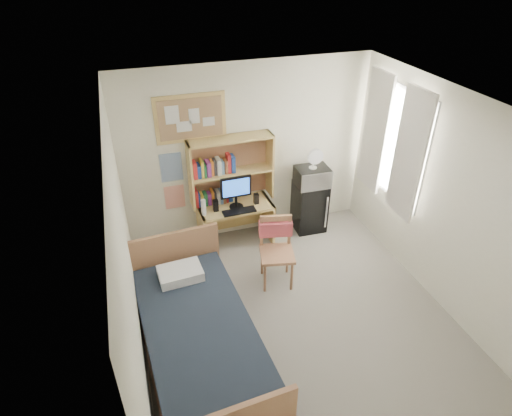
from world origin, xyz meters
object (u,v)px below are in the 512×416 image
object	(u,v)px
speaker_left	(216,205)
microwave	(312,177)
desk_chair	(277,254)
bulletin_board	(190,118)
desk_fan	(314,159)
speaker_right	(256,199)
bed	(200,343)
mini_fridge	(309,206)
desk	(236,224)
monitor	(236,193)

from	to	relation	value
speaker_left	microwave	distance (m)	1.51
microwave	desk_chair	bearing A→B (deg)	-129.51
bulletin_board	desk_fan	distance (m)	1.85
speaker_right	desk_fan	bearing A→B (deg)	3.59
bed	microwave	world-z (taller)	microwave
bed	speaker_left	world-z (taller)	speaker_left
desk_chair	mini_fridge	distance (m)	1.40
desk	desk_chair	distance (m)	1.06
desk_chair	mini_fridge	world-z (taller)	desk_chair
desk	speaker_right	world-z (taller)	speaker_right
microwave	bed	bearing A→B (deg)	-134.61
desk_chair	monitor	size ratio (longest dim) A/B	2.00
speaker_right	bed	bearing A→B (deg)	-124.03
mini_fridge	bed	xyz separation A→B (m)	(-2.14, -2.02, -0.09)
bulletin_board	desk_fan	bearing A→B (deg)	-8.88
monitor	speaker_left	size ratio (longest dim) A/B	2.74
bed	monitor	size ratio (longest dim) A/B	4.65
microwave	speaker_right	bearing A→B (deg)	-172.95
speaker_left	bulletin_board	bearing A→B (deg)	117.81
bulletin_board	desk_fan	xyz separation A→B (m)	(1.69, -0.26, -0.72)
monitor	bulletin_board	bearing A→B (deg)	143.99
mini_fridge	desk_fan	bearing A→B (deg)	-90.00
monitor	speaker_right	world-z (taller)	monitor
bed	desk_chair	bearing A→B (deg)	34.90
speaker_right	monitor	bearing A→B (deg)	180.00
mini_fridge	bed	world-z (taller)	mini_fridge
bulletin_board	desk_chair	size ratio (longest dim) A/B	1.00
speaker_right	desk_fan	world-z (taller)	desk_fan
mini_fridge	monitor	xyz separation A→B (m)	(-1.20, -0.10, 0.51)
bulletin_board	monitor	world-z (taller)	bulletin_board
desk	microwave	distance (m)	1.33
desk_chair	desk_fan	xyz separation A→B (m)	(0.92, 1.03, 0.73)
bulletin_board	desk_chair	distance (m)	2.09
desk	bulletin_board	bearing A→B (deg)	148.89
speaker_right	microwave	size ratio (longest dim) A/B	0.33
desk_chair	speaker_right	bearing A→B (deg)	100.88
monitor	desk_fan	world-z (taller)	desk_fan
speaker_right	mini_fridge	bearing A→B (deg)	4.85
speaker_right	microwave	distance (m)	0.92
bulletin_board	monitor	bearing A→B (deg)	-34.88
monitor	speaker_left	world-z (taller)	monitor
bed	desk_fan	world-z (taller)	desk_fan
bulletin_board	desk	world-z (taller)	bulletin_board
bulletin_board	monitor	xyz separation A→B (m)	(0.49, -0.34, -1.02)
bulletin_board	microwave	distance (m)	1.98
desk	desk_fan	size ratio (longest dim) A/B	3.67
mini_fridge	desk_fan	xyz separation A→B (m)	(-0.00, -0.02, 0.81)
desk_chair	monitor	bearing A→B (deg)	118.51
speaker_right	microwave	world-z (taller)	microwave
bed	monitor	bearing A→B (deg)	60.13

